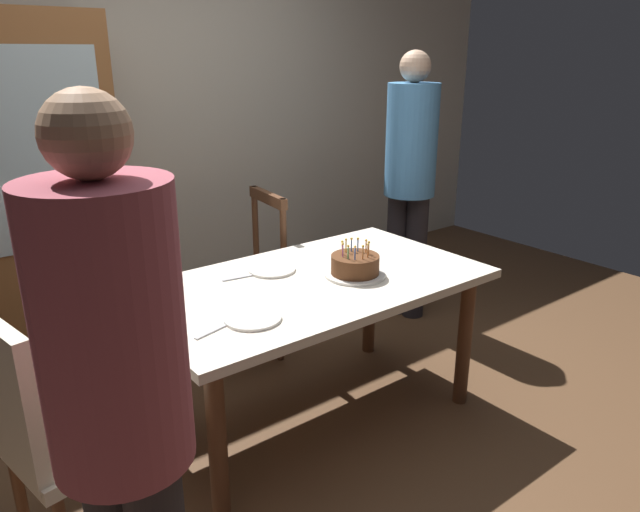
{
  "coord_description": "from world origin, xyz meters",
  "views": [
    {
      "loc": [
        -1.49,
        -1.97,
        1.69
      ],
      "look_at": [
        0.05,
        0.0,
        0.82
      ],
      "focal_mm": 33.27,
      "sensor_mm": 36.0,
      "label": 1
    }
  ],
  "objects": [
    {
      "name": "ground",
      "position": [
        0.0,
        0.0,
        0.0
      ],
      "size": [
        6.4,
        6.4,
        0.0
      ],
      "primitive_type": "plane",
      "color": "brown"
    },
    {
      "name": "back_wall",
      "position": [
        0.0,
        1.85,
        1.3
      ],
      "size": [
        6.4,
        0.1,
        2.6
      ],
      "primitive_type": "cube",
      "color": "beige",
      "rests_on": "ground"
    },
    {
      "name": "dining_table",
      "position": [
        0.0,
        0.0,
        0.63
      ],
      "size": [
        1.57,
        0.89,
        0.72
      ],
      "color": "silver",
      "rests_on": "ground"
    },
    {
      "name": "birthday_cake",
      "position": [
        0.18,
        -0.09,
        0.77
      ],
      "size": [
        0.28,
        0.28,
        0.16
      ],
      "color": "silver",
      "rests_on": "dining_table"
    },
    {
      "name": "plate_near_celebrant",
      "position": [
        -0.43,
        -0.2,
        0.73
      ],
      "size": [
        0.22,
        0.22,
        0.01
      ],
      "primitive_type": "cylinder",
      "color": "white",
      "rests_on": "dining_table"
    },
    {
      "name": "plate_far_side",
      "position": [
        -0.08,
        0.2,
        0.73
      ],
      "size": [
        0.22,
        0.22,
        0.01
      ],
      "primitive_type": "cylinder",
      "color": "white",
      "rests_on": "dining_table"
    },
    {
      "name": "fork_near_celebrant",
      "position": [
        -0.59,
        -0.2,
        0.73
      ],
      "size": [
        0.18,
        0.06,
        0.01
      ],
      "primitive_type": "cube",
      "rotation": [
        0.0,
        0.0,
        0.24
      ],
      "color": "silver",
      "rests_on": "dining_table"
    },
    {
      "name": "fork_far_side",
      "position": [
        -0.24,
        0.21,
        0.73
      ],
      "size": [
        0.18,
        0.04,
        0.01
      ],
      "primitive_type": "cube",
      "rotation": [
        0.0,
        0.0,
        -0.15
      ],
      "color": "silver",
      "rests_on": "dining_table"
    },
    {
      "name": "chair_spindle_back",
      "position": [
        0.09,
        0.76,
        0.46
      ],
      "size": [
        0.49,
        0.49,
        0.95
      ],
      "color": "tan",
      "rests_on": "ground"
    },
    {
      "name": "chair_upholstered",
      "position": [
        -1.17,
        -0.14,
        0.53
      ],
      "size": [
        0.51,
        0.51,
        0.95
      ],
      "color": "beige",
      "rests_on": "ground"
    },
    {
      "name": "person_celebrant",
      "position": [
        -1.13,
        -0.78,
        0.93
      ],
      "size": [
        0.32,
        0.32,
        1.63
      ],
      "color": "#262328",
      "rests_on": "ground"
    },
    {
      "name": "person_guest",
      "position": [
        1.23,
        0.59,
        0.97
      ],
      "size": [
        0.32,
        0.32,
        1.7
      ],
      "color": "#262328",
      "rests_on": "ground"
    },
    {
      "name": "china_cabinet",
      "position": [
        -0.87,
        1.56,
        0.95
      ],
      "size": [
        1.1,
        0.45,
        1.9
      ],
      "color": "brown",
      "rests_on": "ground"
    }
  ]
}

